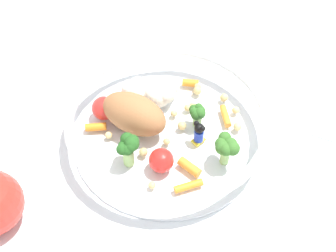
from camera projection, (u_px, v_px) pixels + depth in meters
The scene contains 2 objects.
ground_plane at pixel (155, 132), 0.66m from camera, with size 2.40×2.40×0.00m, color white.
food_container at pixel (161, 120), 0.64m from camera, with size 0.26×0.26×0.06m.
Camera 1 is at (0.32, -0.26, 0.51)m, focal length 52.62 mm.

